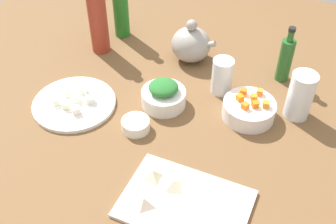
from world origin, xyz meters
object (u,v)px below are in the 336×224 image
at_px(teapot, 191,44).
at_px(bottle_2, 98,22).
at_px(plate_tofu, 74,103).
at_px(cutting_board, 185,204).
at_px(bowl_small_side, 136,125).
at_px(drinking_glass_1, 222,76).
at_px(bowl_carrots, 249,110).
at_px(bottle_0, 286,59).
at_px(bottle_1, 121,8).
at_px(drinking_glass_0, 300,96).
at_px(bowl_greens, 164,98).

height_order(teapot, bottle_2, bottle_2).
bearing_deg(plate_tofu, cutting_board, -24.25).
bearing_deg(cutting_board, bowl_small_side, 141.04).
bearing_deg(bottle_2, drinking_glass_1, -5.77).
height_order(bowl_carrots, bowl_small_side, bowl_carrots).
height_order(plate_tofu, teapot, teapot).
height_order(bottle_0, bottle_1, bottle_1).
height_order(cutting_board, bottle_1, bottle_1).
height_order(teapot, bottle_1, bottle_1).
bearing_deg(bowl_small_side, bottle_1, 122.54).
relative_size(bowl_carrots, bottle_2, 0.60).
bearing_deg(bottle_2, plate_tofu, -75.42).
height_order(teapot, bottle_0, bottle_0).
relative_size(bowl_carrots, teapot, 1.01).
bearing_deg(drinking_glass_1, bowl_small_side, -122.49).
distance_m(teapot, drinking_glass_0, 0.42).
bearing_deg(drinking_glass_0, teapot, 160.57).
bearing_deg(plate_tofu, bowl_greens, 24.61).
bearing_deg(bowl_carrots, bottle_2, 167.50).
bearing_deg(bowl_greens, plate_tofu, -155.39).
distance_m(bottle_0, drinking_glass_1, 0.22).
distance_m(cutting_board, bowl_small_side, 0.30).
relative_size(teapot, bottle_1, 0.59).
distance_m(plate_tofu, bowl_small_side, 0.22).
xyz_separation_m(plate_tofu, bowl_carrots, (0.50, 0.17, 0.02)).
height_order(bowl_carrots, teapot, teapot).
height_order(bowl_greens, bowl_carrots, bowl_carrots).
xyz_separation_m(bottle_2, drinking_glass_1, (0.47, -0.05, -0.05)).
xyz_separation_m(bowl_carrots, bottle_2, (-0.58, 0.13, 0.09)).
height_order(cutting_board, plate_tofu, plate_tofu).
relative_size(plate_tofu, bottle_2, 0.98).
distance_m(bottle_1, drinking_glass_0, 0.71).
bearing_deg(teapot, bottle_0, 3.26).
relative_size(teapot, bottle_0, 0.79).
relative_size(bowl_small_side, bottle_0, 0.42).
bearing_deg(drinking_glass_0, bottle_0, 116.48).
distance_m(cutting_board, teapot, 0.62).
bearing_deg(cutting_board, bottle_2, 136.65).
height_order(bowl_greens, teapot, teapot).
bearing_deg(drinking_glass_0, bottle_2, 174.95).
distance_m(bowl_carrots, bottle_2, 0.60).
bearing_deg(bowl_greens, bottle_0, 42.17).
bearing_deg(drinking_glass_1, bowl_greens, -136.46).
bearing_deg(teapot, bowl_small_side, -92.39).
xyz_separation_m(plate_tofu, bottle_2, (-0.08, 0.30, 0.11)).
bearing_deg(bowl_greens, bowl_small_side, -102.27).
xyz_separation_m(cutting_board, drinking_glass_1, (-0.06, 0.45, 0.05)).
height_order(cutting_board, teapot, teapot).
xyz_separation_m(bowl_greens, bottle_2, (-0.33, 0.18, 0.09)).
distance_m(cutting_board, plate_tofu, 0.49).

